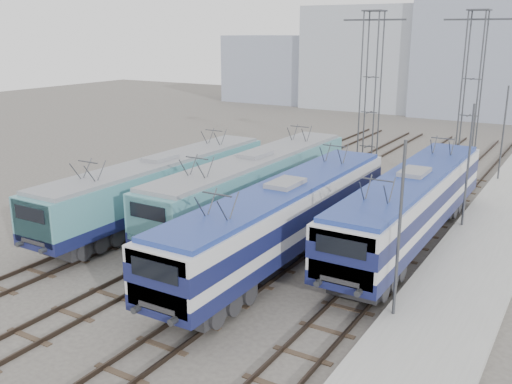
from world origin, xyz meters
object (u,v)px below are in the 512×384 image
object	(u,v)px
catenary_tower_east	(471,92)
mast_front	(399,234)
locomotive_far_left	(159,184)
locomotive_center_left	(253,182)
catenary_tower_west	(370,89)
locomotive_center_right	(283,215)
locomotive_far_right	(411,202)
mast_mid	(468,169)
mast_rear	(503,135)

from	to	relation	value
catenary_tower_east	mast_front	bearing A→B (deg)	-84.55
locomotive_far_left	locomotive_center_left	world-z (taller)	locomotive_center_left
locomotive_far_left	mast_front	xyz separation A→B (m)	(15.35, -4.57, 1.29)
catenary_tower_west	locomotive_center_right	bearing A→B (deg)	-82.51
locomotive_far_right	mast_mid	distance (m)	4.47
locomotive_far_left	mast_mid	bearing A→B (deg)	25.84
mast_mid	mast_front	bearing A→B (deg)	-90.00
mast_front	catenary_tower_west	bearing A→B (deg)	113.27
locomotive_far_left	mast_rear	xyz separation A→B (m)	(15.35, 19.43, 1.29)
mast_rear	locomotive_far_right	bearing A→B (deg)	-96.64
catenary_tower_west	mast_rear	size ratio (longest dim) A/B	1.71
locomotive_center_left	catenary_tower_west	bearing A→B (deg)	79.72
locomotive_center_left	mast_mid	distance (m)	11.77
mast_mid	locomotive_far_left	bearing A→B (deg)	-154.16
mast_mid	mast_rear	world-z (taller)	same
locomotive_center_left	locomotive_center_right	distance (m)	6.52
catenary_tower_west	catenary_tower_east	size ratio (longest dim) A/B	1.00
locomotive_center_left	locomotive_center_right	world-z (taller)	locomotive_center_left
locomotive_far_left	mast_rear	distance (m)	24.80
locomotive_center_right	locomotive_center_left	bearing A→B (deg)	133.68
locomotive_center_right	locomotive_far_right	world-z (taller)	locomotive_far_right
locomotive_center_right	locomotive_far_right	xyz separation A→B (m)	(4.50, 5.22, 0.00)
locomotive_far_left	locomotive_center_left	distance (m)	5.42
locomotive_center_left	mast_mid	xyz separation A→B (m)	(10.85, 4.41, 1.20)
locomotive_far_left	catenary_tower_east	xyz separation A→B (m)	(13.25, 17.43, 4.43)
catenary_tower_west	mast_rear	bearing A→B (deg)	24.94
locomotive_far_right	catenary_tower_west	size ratio (longest dim) A/B	1.54
locomotive_far_left	mast_rear	size ratio (longest dim) A/B	2.53
locomotive_far_right	mast_front	world-z (taller)	mast_front
locomotive_center_right	mast_rear	distance (m)	22.08
locomotive_far_right	mast_mid	bearing A→B (deg)	64.62
locomotive_center_right	mast_front	distance (m)	7.07
locomotive_center_right	catenary_tower_west	distance (m)	17.79
locomotive_far_right	mast_rear	world-z (taller)	mast_rear
locomotive_far_left	locomotive_center_right	bearing A→B (deg)	-10.62
locomotive_far_left	mast_mid	xyz separation A→B (m)	(15.35, 7.43, 1.29)
locomotive_far_left	locomotive_center_right	world-z (taller)	locomotive_center_right
catenary_tower_east	mast_rear	bearing A→B (deg)	43.60
locomotive_center_right	mast_front	bearing A→B (deg)	-24.39
catenary_tower_east	locomotive_far_left	bearing A→B (deg)	-127.24
catenary_tower_west	mast_front	xyz separation A→B (m)	(8.60, -20.00, -3.14)
catenary_tower_west	locomotive_far_left	bearing A→B (deg)	-113.62
locomotive_center_right	mast_mid	bearing A→B (deg)	55.15
locomotive_center_right	catenary_tower_west	size ratio (longest dim) A/B	1.54
locomotive_far_right	mast_rear	xyz separation A→B (m)	(1.85, 15.90, 1.14)
mast_front	mast_rear	distance (m)	24.00
locomotive_far_right	catenary_tower_east	bearing A→B (deg)	91.03
locomotive_center_left	locomotive_center_right	xyz separation A→B (m)	(4.50, -4.71, 0.06)
catenary_tower_west	mast_front	size ratio (longest dim) A/B	1.71
locomotive_center_left	mast_front	xyz separation A→B (m)	(10.85, -7.59, 1.20)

